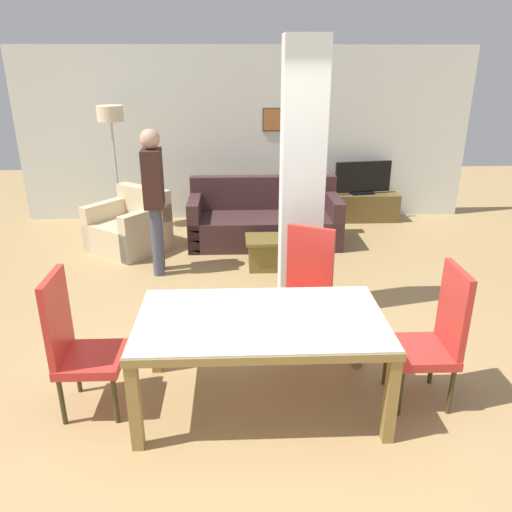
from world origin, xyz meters
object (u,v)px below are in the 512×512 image
(sofa, at_px, (264,222))
(floor_lamp, at_px, (111,125))
(armchair, at_px, (130,229))
(tv_screen, at_px, (363,178))
(standing_person, at_px, (154,192))
(dining_chair_head_left, at_px, (76,342))
(bottle, at_px, (282,234))
(tv_stand, at_px, (361,207))
(dining_table, at_px, (261,334))
(coffee_table, at_px, (274,252))
(dining_chair_far_right, at_px, (305,286))
(dining_chair_head_right, at_px, (435,334))

(sofa, bearing_deg, floor_lamp, -17.80)
(armchair, distance_m, tv_screen, 3.75)
(armchair, bearing_deg, standing_person, 157.77)
(armchair, bearing_deg, tv_screen, -124.11)
(dining_chair_head_left, xyz_separation_m, floor_lamp, (-0.63, 4.38, 1.02))
(floor_lamp, distance_m, standing_person, 2.04)
(dining_chair_head_left, relative_size, bottle, 4.79)
(dining_chair_head_left, relative_size, sofa, 0.52)
(armchair, xyz_separation_m, tv_stand, (3.53, 1.19, -0.06))
(armchair, height_order, floor_lamp, floor_lamp)
(tv_stand, relative_size, tv_screen, 1.30)
(dining_table, height_order, dining_chair_head_left, dining_chair_head_left)
(dining_chair_head_left, distance_m, armchair, 3.50)
(floor_lamp, bearing_deg, coffee_table, -36.36)
(standing_person, bearing_deg, bottle, 85.43)
(dining_chair_far_right, relative_size, coffee_table, 1.51)
(dining_table, xyz_separation_m, sofa, (0.24, 3.67, -0.30))
(dining_chair_head_right, height_order, armchair, dining_chair_head_right)
(coffee_table, bearing_deg, dining_chair_head_left, -121.56)
(dining_chair_far_right, relative_size, tv_stand, 0.91)
(dining_chair_head_right, relative_size, standing_person, 0.62)
(dining_chair_head_left, bearing_deg, sofa, 156.67)
(bottle, height_order, standing_person, standing_person)
(sofa, distance_m, coffee_table, 0.98)
(dining_chair_head_right, relative_size, sofa, 0.52)
(bottle, bearing_deg, dining_chair_head_right, -70.38)
(dining_table, distance_m, armchair, 3.86)
(bottle, bearing_deg, standing_person, 178.88)
(coffee_table, relative_size, tv_screen, 0.79)
(dining_chair_head_left, relative_size, floor_lamp, 0.59)
(dining_chair_far_right, bearing_deg, dining_table, 90.00)
(dining_chair_far_right, height_order, floor_lamp, floor_lamp)
(dining_table, bearing_deg, coffee_table, 83.42)
(dining_chair_far_right, height_order, coffee_table, dining_chair_far_right)
(dining_chair_head_left, bearing_deg, tv_stand, 145.28)
(tv_screen, height_order, standing_person, standing_person)
(dining_chair_head_right, xyz_separation_m, standing_person, (-2.44, 2.61, 0.45))
(sofa, relative_size, bottle, 9.30)
(dining_chair_far_right, xyz_separation_m, floor_lamp, (-2.43, 3.48, 1.02))
(coffee_table, xyz_separation_m, standing_person, (-1.45, -0.09, 0.82))
(dining_chair_head_right, bearing_deg, dining_table, 90.00)
(dining_chair_head_left, height_order, dining_chair_far_right, same)
(sofa, relative_size, tv_stand, 1.77)
(dining_table, distance_m, standing_person, 2.87)
(dining_table, relative_size, dining_chair_head_left, 1.66)
(dining_chair_far_right, distance_m, coffee_table, 1.84)
(dining_table, height_order, armchair, armchair)
(sofa, bearing_deg, dining_table, 86.30)
(dining_table, bearing_deg, dining_chair_head_left, 180.00)
(dining_chair_head_right, height_order, sofa, dining_chair_head_right)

